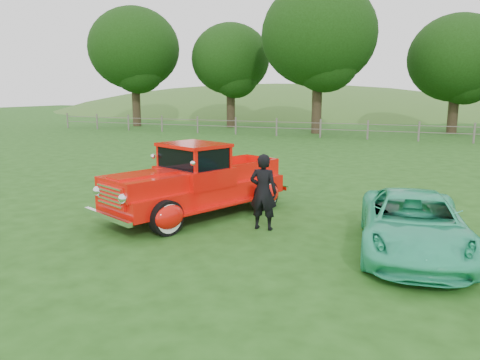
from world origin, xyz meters
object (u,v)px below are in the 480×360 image
at_px(tree_mid_west, 231,59).
at_px(teal_sedan, 414,224).
at_px(man, 263,192).
at_px(tree_near_east, 458,58).
at_px(tree_far_west, 134,49).
at_px(red_pickup, 196,183).
at_px(tree_near_west, 319,35).

distance_m(tree_mid_west, teal_sedan, 31.70).
bearing_deg(man, tree_near_east, -102.06).
relative_size(tree_far_west, tree_mid_west, 1.17).
bearing_deg(man, teal_sedan, 170.28).
xyz_separation_m(tree_far_west, tree_mid_west, (8.00, 2.00, -0.94)).
relative_size(tree_far_west, red_pickup, 1.88).
bearing_deg(tree_far_west, red_pickup, -52.53).
height_order(tree_far_west, tree_mid_west, tree_far_west).
xyz_separation_m(tree_near_west, man, (4.50, -23.76, -5.96)).
distance_m(tree_near_west, teal_sedan, 26.07).
bearing_deg(man, tree_near_west, -82.12).
height_order(tree_far_west, man, tree_far_west).
distance_m(tree_mid_west, tree_near_west, 8.63).
distance_m(tree_far_west, tree_near_east, 25.21).
relative_size(tree_far_west, man, 5.91).
xyz_separation_m(tree_near_east, man, (-4.50, -27.76, -4.41)).
bearing_deg(tree_near_east, red_pickup, -103.24).
bearing_deg(tree_near_west, red_pickup, -83.65).
relative_size(teal_sedan, man, 2.41).
relative_size(tree_near_west, man, 6.20).
height_order(tree_near_east, man, tree_near_east).
relative_size(tree_far_west, tree_near_east, 1.19).
relative_size(tree_mid_west, man, 5.03).
bearing_deg(tree_near_east, tree_far_west, -173.16).
relative_size(tree_mid_west, tree_near_east, 1.02).
height_order(tree_mid_west, man, tree_mid_west).
distance_m(tree_far_west, tree_mid_west, 8.30).
xyz_separation_m(tree_far_west, man, (20.50, -24.76, -5.65)).
distance_m(tree_mid_west, man, 29.91).
bearing_deg(red_pickup, tree_mid_west, 134.63).
bearing_deg(tree_mid_west, tree_near_west, -20.56).
xyz_separation_m(tree_mid_west, red_pickup, (10.59, -26.26, -4.75)).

